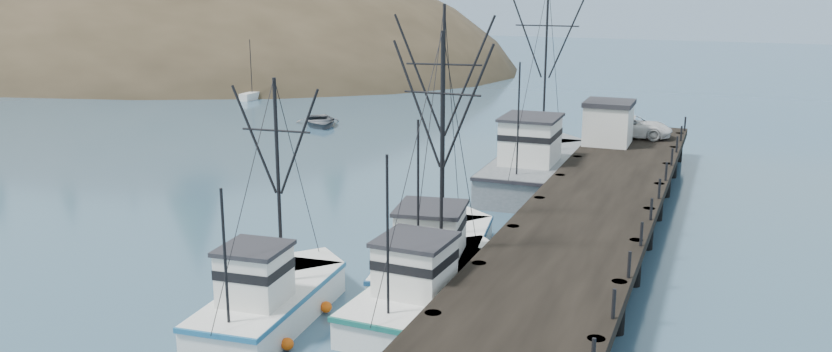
{
  "coord_description": "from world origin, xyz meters",
  "views": [
    {
      "loc": [
        19.75,
        -21.74,
        12.51
      ],
      "look_at": [
        4.93,
        15.97,
        2.5
      ],
      "focal_mm": 35.0,
      "sensor_mm": 36.0,
      "label": 1
    }
  ],
  "objects": [
    {
      "name": "moored_sailboats",
      "position": [
        -32.96,
        58.87,
        0.33
      ],
      "size": [
        20.51,
        17.65,
        6.35
      ],
      "color": "white",
      "rests_on": "ground"
    },
    {
      "name": "distant_ridge_far",
      "position": [
        -40.0,
        185.0,
        0.0
      ],
      "size": [
        180.0,
        25.0,
        18.0
      ],
      "primitive_type": "cube",
      "color": "silver",
      "rests_on": "ground"
    },
    {
      "name": "ground",
      "position": [
        0.0,
        0.0,
        0.0
      ],
      "size": [
        400.0,
        400.0,
        0.0
      ],
      "primitive_type": "plane",
      "color": "#2F4E69",
      "rests_on": "ground"
    },
    {
      "name": "trawler_far",
      "position": [
        8.35,
        9.89,
        0.82
      ],
      "size": [
        5.19,
        11.59,
        11.74
      ],
      "color": "white",
      "rests_on": "ground"
    },
    {
      "name": "headland",
      "position": [
        -74.95,
        78.61,
        -4.55
      ],
      "size": [
        134.8,
        78.0,
        51.0
      ],
      "color": "#382D1E",
      "rests_on": "ground"
    },
    {
      "name": "distant_ridge",
      "position": [
        10.0,
        170.0,
        0.0
      ],
      "size": [
        360.0,
        40.0,
        26.0
      ],
      "primitive_type": "cube",
      "color": "#9EB2C6",
      "rests_on": "ground"
    },
    {
      "name": "pickup_truck",
      "position": [
        13.65,
        33.37,
        2.73
      ],
      "size": [
        5.32,
        2.57,
        1.46
      ],
      "primitive_type": "imported",
      "rotation": [
        0.0,
        0.0,
        1.6
      ],
      "color": "silver",
      "rests_on": "pier"
    },
    {
      "name": "pier_shed",
      "position": [
        12.5,
        30.42,
        3.42
      ],
      "size": [
        3.0,
        3.2,
        2.8
      ],
      "color": "silver",
      "rests_on": "pier"
    },
    {
      "name": "pier",
      "position": [
        14.0,
        16.0,
        1.69
      ],
      "size": [
        6.0,
        44.0,
        2.0
      ],
      "color": "black",
      "rests_on": "ground"
    },
    {
      "name": "trawler_mid",
      "position": [
        4.47,
        2.55,
        0.82
      ],
      "size": [
        3.63,
        9.14,
        9.33
      ],
      "color": "white",
      "rests_on": "ground"
    },
    {
      "name": "motorboat",
      "position": [
        -13.16,
        39.29,
        0.0
      ],
      "size": [
        6.18,
        6.58,
        1.11
      ],
      "primitive_type": "imported",
      "rotation": [
        0.0,
        0.0,
        0.6
      ],
      "color": "#52565C",
      "rests_on": "ground"
    },
    {
      "name": "trawler_near",
      "position": [
        9.57,
        5.75,
        0.82
      ],
      "size": [
        3.92,
        10.7,
        10.91
      ],
      "color": "white",
      "rests_on": "ground"
    },
    {
      "name": "work_vessel",
      "position": [
        8.94,
        26.07,
        1.23
      ],
      "size": [
        4.57,
        14.8,
        12.53
      ],
      "color": "slate",
      "rests_on": "ground"
    }
  ]
}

